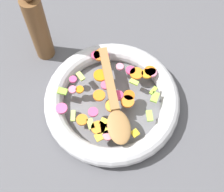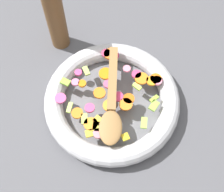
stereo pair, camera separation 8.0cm
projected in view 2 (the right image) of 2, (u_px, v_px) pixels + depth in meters
ground_plane at (112, 104)px, 0.84m from camera, size 4.00×4.00×0.00m
skillet at (112, 101)px, 0.82m from camera, size 0.36×0.36×0.05m
chopped_vegetables at (111, 94)px, 0.80m from camera, size 0.27×0.27×0.01m
wooden_spoon at (112, 104)px, 0.77m from camera, size 0.09×0.28×0.01m
pepper_mill at (55, 16)px, 0.83m from camera, size 0.05×0.05×0.25m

